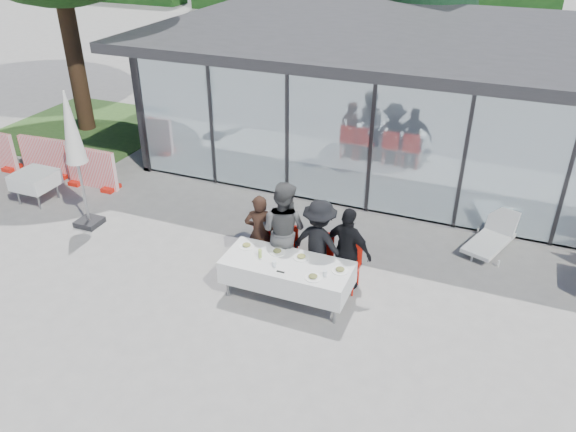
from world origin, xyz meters
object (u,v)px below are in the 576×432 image
(diner_chair_c, at_px, (320,255))
(plate_b, at_px, (277,251))
(diner_d, at_px, (348,250))
(diner_a, at_px, (260,233))
(plate_d, at_px, (340,270))
(diner_chair_d, at_px, (348,261))
(lounger, at_px, (493,236))
(diner_chair_b, at_px, (285,247))
(plate_a, at_px, (247,246))
(spare_table_left, at_px, (35,180))
(diner_chair_a, at_px, (262,242))
(diner_c, at_px, (319,243))
(dining_table, at_px, (287,272))
(juice_bottle, at_px, (260,253))
(plate_extra, at_px, (313,277))
(folded_eyeglasses, at_px, (281,272))
(market_umbrella, at_px, (73,138))
(diner_b, at_px, (283,230))
(plate_c, at_px, (301,257))

(diner_chair_c, bearing_deg, plate_b, -139.78)
(diner_d, distance_m, plate_b, 1.25)
(diner_a, height_order, plate_d, diner_a)
(diner_chair_d, height_order, lounger, diner_chair_d)
(diner_chair_b, xyz_separation_m, diner_chair_d, (1.24, 0.00, 0.00))
(plate_a, bearing_deg, diner_a, 84.65)
(diner_chair_b, distance_m, spare_table_left, 6.51)
(diner_chair_a, bearing_deg, diner_c, -3.93)
(lounger, bearing_deg, diner_chair_c, -140.33)
(dining_table, xyz_separation_m, juice_bottle, (-0.50, -0.03, 0.29))
(plate_extra, bearing_deg, diner_chair_d, 72.95)
(juice_bottle, relative_size, lounger, 0.11)
(diner_chair_d, bearing_deg, lounger, 45.52)
(diner_a, height_order, plate_b, diner_a)
(diner_chair_c, distance_m, plate_b, 0.86)
(diner_chair_a, relative_size, folded_eyeglasses, 6.96)
(diner_c, distance_m, plate_d, 0.82)
(diner_chair_a, height_order, plate_a, diner_chair_a)
(spare_table_left, xyz_separation_m, market_umbrella, (1.83, -0.45, 1.47))
(folded_eyeglasses, bearing_deg, juice_bottle, 150.95)
(plate_b, distance_m, juice_bottle, 0.34)
(diner_d, xyz_separation_m, diner_chair_d, (0.00, 0.08, -0.28))
(diner_chair_c, height_order, plate_d, diner_chair_c)
(diner_a, distance_m, plate_a, 0.48)
(juice_bottle, bearing_deg, plate_d, 5.05)
(plate_extra, bearing_deg, market_umbrella, 169.50)
(diner_chair_b, bearing_deg, plate_b, -82.04)
(diner_chair_c, relative_size, plate_extra, 3.47)
(diner_b, distance_m, plate_a, 0.73)
(plate_extra, height_order, market_umbrella, market_umbrella)
(diner_chair_a, xyz_separation_m, plate_b, (0.55, -0.53, 0.24))
(dining_table, bearing_deg, diner_b, 117.68)
(plate_d, bearing_deg, diner_chair_d, 93.75)
(plate_a, bearing_deg, diner_d, 15.20)
(plate_d, distance_m, juice_bottle, 1.43)
(diner_b, distance_m, diner_d, 1.25)
(dining_table, distance_m, diner_chair_b, 0.83)
(diner_chair_d, xyz_separation_m, juice_bottle, (-1.39, -0.78, 0.29))
(diner_chair_d, distance_m, market_umbrella, 6.08)
(diner_c, distance_m, plate_c, 0.48)
(plate_c, relative_size, lounger, 0.19)
(diner_chair_a, height_order, diner_chair_c, same)
(diner_c, bearing_deg, diner_chair_a, 7.21)
(diner_b, xyz_separation_m, plate_b, (0.07, -0.45, -0.18))
(diner_c, height_order, diner_chair_c, diner_c)
(diner_b, xyz_separation_m, folded_eyeglasses, (0.36, -0.98, -0.20))
(plate_b, bearing_deg, diner_chair_d, 24.54)
(dining_table, height_order, diner_chair_d, diner_chair_d)
(plate_extra, bearing_deg, diner_chair_c, 102.33)
(dining_table, bearing_deg, market_umbrella, 171.31)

